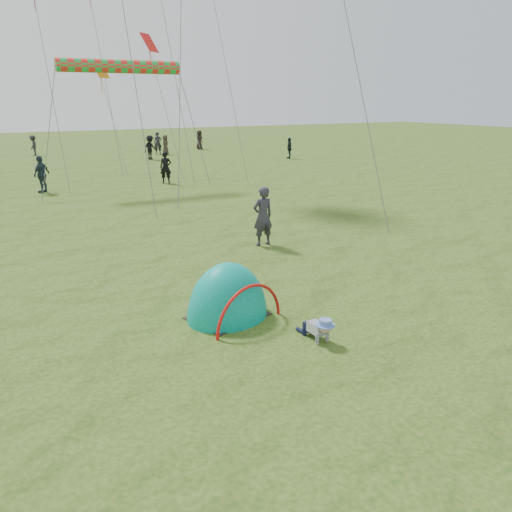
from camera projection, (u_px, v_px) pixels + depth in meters
name	position (u px, v px, depth m)	size (l,w,h in m)	color
ground	(349.00, 331.00, 9.97)	(140.00, 140.00, 0.00)	#244110
crawling_toddler	(318.00, 328.00, 9.51)	(0.47, 0.67, 0.51)	black
popup_tent	(228.00, 316.00, 10.62)	(1.84, 1.51, 2.38)	#006A73
standing_adult	(263.00, 216.00, 15.51)	(0.68, 0.45, 1.86)	#2C2935
crowd_person_0	(166.00, 168.00, 27.04)	(0.62, 0.41, 1.70)	black
crowd_person_2	(42.00, 174.00, 24.32)	(1.05, 0.44, 1.79)	#24343E
crowd_person_3	(150.00, 147.00, 37.65)	(1.16, 0.67, 1.79)	black
crowd_person_4	(199.00, 140.00, 45.32)	(0.83, 0.54, 1.70)	black
crowd_person_8	(289.00, 148.00, 38.32)	(0.93, 0.39, 1.58)	black
crowd_person_9	(33.00, 145.00, 40.28)	(1.05, 0.61, 1.63)	#27282C
crowd_person_10	(165.00, 145.00, 41.14)	(0.77, 0.50, 1.58)	#352B24
crowd_person_12	(158.00, 143.00, 41.26)	(0.65, 0.43, 1.79)	#24232C
rainbow_tube_kite	(120.00, 66.00, 24.27)	(0.64, 0.64, 5.93)	red
diamond_kite_0	(149.00, 43.00, 30.60)	(1.28, 1.28, 0.00)	red
diamond_kite_1	(100.00, 69.00, 31.69)	(1.21, 1.21, 0.00)	orange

